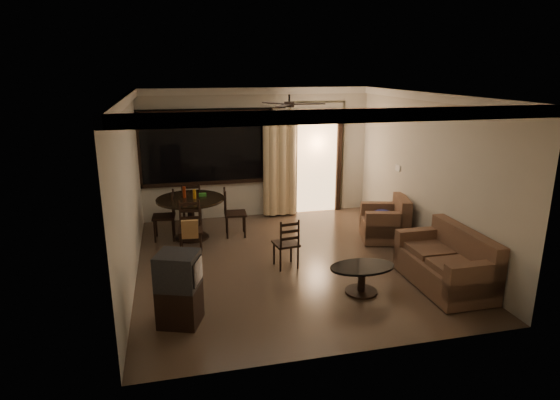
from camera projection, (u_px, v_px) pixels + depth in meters
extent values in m
plane|color=#7F6651|center=(288.00, 262.00, 8.00)|extent=(5.50, 5.50, 0.00)
plane|color=beige|center=(257.00, 153.00, 10.19)|extent=(5.00, 0.00, 5.00)
plane|color=beige|center=(352.00, 241.00, 5.04)|extent=(5.00, 0.00, 5.00)
plane|color=beige|center=(129.00, 191.00, 7.06)|extent=(0.00, 5.50, 5.50)
plane|color=beige|center=(427.00, 174.00, 8.17)|extent=(0.00, 5.50, 5.50)
plane|color=white|center=(289.00, 94.00, 7.24)|extent=(5.50, 5.50, 0.00)
cube|color=black|center=(206.00, 148.00, 9.87)|extent=(2.70, 0.04, 1.45)
cylinder|color=black|center=(210.00, 109.00, 9.59)|extent=(3.20, 0.03, 0.03)
cube|color=#FFC684|center=(317.00, 167.00, 10.54)|extent=(0.91, 0.03, 2.08)
cube|color=white|center=(398.00, 168.00, 9.18)|extent=(0.02, 0.18, 0.12)
cylinder|color=black|center=(289.00, 98.00, 7.25)|extent=(0.03, 0.03, 0.12)
cylinder|color=black|center=(289.00, 104.00, 7.28)|extent=(0.16, 0.16, 0.08)
cylinder|color=black|center=(190.00, 199.00, 8.91)|extent=(1.29, 1.29, 0.04)
cylinder|color=black|center=(191.00, 218.00, 9.02)|extent=(0.13, 0.13, 0.75)
cylinder|color=black|center=(192.00, 237.00, 9.12)|extent=(0.64, 0.64, 0.03)
cylinder|color=maroon|center=(184.00, 192.00, 8.91)|extent=(0.06, 0.06, 0.22)
cylinder|color=#B87713|center=(194.00, 194.00, 8.85)|extent=(0.06, 0.06, 0.18)
cube|color=#297A24|center=(203.00, 195.00, 9.06)|extent=(0.14, 0.10, 0.05)
cube|color=black|center=(164.00, 217.00, 8.94)|extent=(0.45, 0.45, 0.04)
cube|color=black|center=(235.00, 214.00, 9.14)|extent=(0.45, 0.45, 0.04)
cube|color=black|center=(190.00, 230.00, 8.20)|extent=(0.45, 0.45, 0.04)
cube|color=#9F7444|center=(190.00, 229.00, 7.95)|extent=(0.28, 0.10, 0.32)
cube|color=black|center=(192.00, 205.00, 9.70)|extent=(0.45, 0.45, 0.04)
cube|color=black|center=(180.00, 305.00, 6.01)|extent=(0.63, 0.60, 0.51)
cube|color=black|center=(178.00, 270.00, 5.88)|extent=(0.63, 0.60, 0.46)
cube|color=black|center=(198.00, 271.00, 5.85)|extent=(0.14, 0.35, 0.31)
cube|color=#44271F|center=(443.00, 273.00, 7.05)|extent=(0.86, 1.61, 0.40)
cube|color=#44271F|center=(465.00, 250.00, 7.03)|extent=(0.21, 1.61, 0.65)
cube|color=#44271F|center=(474.00, 281.00, 6.33)|extent=(0.85, 0.18, 0.50)
cube|color=#44271F|center=(420.00, 243.00, 7.66)|extent=(0.85, 0.18, 0.50)
cube|color=#44271F|center=(442.00, 259.00, 6.98)|extent=(0.61, 1.41, 0.12)
cube|color=#44271F|center=(384.00, 229.00, 8.97)|extent=(1.01, 1.01, 0.39)
cube|color=#44271F|center=(402.00, 213.00, 8.87)|extent=(0.40, 0.85, 0.63)
cube|color=#44271F|center=(388.00, 225.00, 8.60)|extent=(0.84, 0.39, 0.49)
cube|color=#44271F|center=(381.00, 214.00, 9.23)|extent=(0.84, 0.39, 0.49)
cube|color=#44271F|center=(382.00, 218.00, 8.91)|extent=(0.73, 0.76, 0.12)
ellipsoid|color=navy|center=(382.00, 213.00, 8.88)|extent=(0.35, 0.29, 0.10)
ellipsoid|color=black|center=(362.00, 267.00, 6.79)|extent=(0.97, 0.58, 0.03)
cylinder|color=black|center=(362.00, 280.00, 6.85)|extent=(0.11, 0.11, 0.39)
cylinder|color=black|center=(361.00, 291.00, 6.90)|extent=(0.47, 0.47, 0.03)
cube|color=black|center=(286.00, 244.00, 7.70)|extent=(0.42, 0.42, 0.04)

